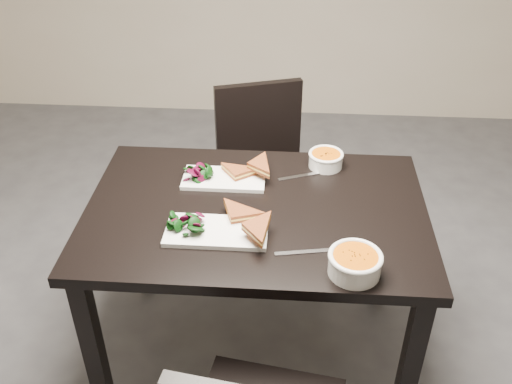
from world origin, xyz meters
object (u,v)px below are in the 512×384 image
plate_far (224,179)px  chair_far (264,163)px  table (256,231)px  soup_bowl_near (355,262)px  soup_bowl_far (326,159)px  plate_near (217,232)px

plate_far → chair_far: bearing=78.2°
table → chair_far: 0.76m
table → soup_bowl_near: 0.47m
chair_far → soup_bowl_far: chair_far is taller
plate_near → soup_bowl_far: bearing=50.4°
table → chair_far: chair_far is taller
plate_near → soup_bowl_near: soup_bowl_near is taller
chair_far → plate_far: (-0.12, -0.57, 0.27)m
table → soup_bowl_near: bearing=-44.2°
chair_far → soup_bowl_far: bearing=-76.6°
plate_near → soup_bowl_near: size_ratio=2.04×
plate_far → soup_bowl_far: (0.38, 0.13, 0.03)m
chair_far → plate_far: chair_far is taller
soup_bowl_near → plate_far: (-0.45, 0.48, -0.03)m
table → soup_bowl_near: soup_bowl_near is taller
plate_far → soup_bowl_far: bearing=18.7°
soup_bowl_near → plate_near: bearing=160.0°
table → soup_bowl_far: bearing=50.0°
plate_far → table: bearing=-52.0°
chair_far → soup_bowl_far: 0.59m
soup_bowl_far → chair_far: bearing=121.0°
table → soup_bowl_near: size_ratio=7.26×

